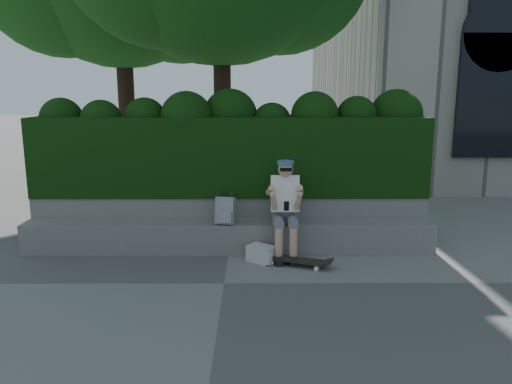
{
  "coord_description": "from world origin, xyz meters",
  "views": [
    {
      "loc": [
        0.37,
        -5.82,
        2.37
      ],
      "look_at": [
        0.4,
        1.0,
        0.95
      ],
      "focal_mm": 35.0,
      "sensor_mm": 36.0,
      "label": 1
    }
  ],
  "objects_px": {
    "person": "(285,205)",
    "backpack_plaid": "(225,211)",
    "skateboard": "(296,260)",
    "backpack_ground": "(261,254)"
  },
  "relations": [
    {
      "from": "skateboard",
      "to": "backpack_plaid",
      "type": "relative_size",
      "value": 2.32
    },
    {
      "from": "person",
      "to": "backpack_ground",
      "type": "height_order",
      "value": "person"
    },
    {
      "from": "person",
      "to": "backpack_ground",
      "type": "xyz_separation_m",
      "value": [
        -0.35,
        -0.26,
        -0.64
      ]
    },
    {
      "from": "person",
      "to": "skateboard",
      "type": "distance_m",
      "value": 0.81
    },
    {
      "from": "person",
      "to": "skateboard",
      "type": "xyz_separation_m",
      "value": [
        0.13,
        -0.44,
        -0.67
      ]
    },
    {
      "from": "person",
      "to": "backpack_plaid",
      "type": "height_order",
      "value": "person"
    },
    {
      "from": "person",
      "to": "backpack_plaid",
      "type": "xyz_separation_m",
      "value": [
        -0.86,
        0.08,
        -0.11
      ]
    },
    {
      "from": "skateboard",
      "to": "backpack_plaid",
      "type": "xyz_separation_m",
      "value": [
        -0.99,
        0.52,
        0.57
      ]
    },
    {
      "from": "skateboard",
      "to": "backpack_ground",
      "type": "bearing_deg",
      "value": -178.97
    },
    {
      "from": "backpack_plaid",
      "to": "backpack_ground",
      "type": "relative_size",
      "value": 1.13
    }
  ]
}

